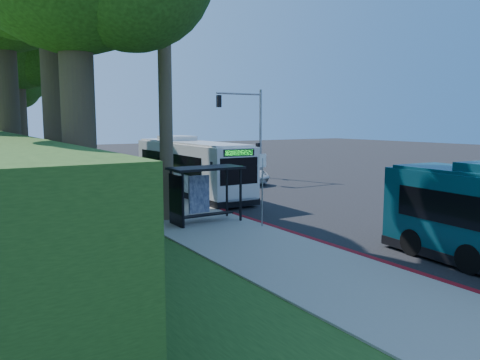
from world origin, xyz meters
TOP-DOWN VIEW (x-y plane):
  - ground at (0.00, 0.00)m, footprint 140.00×140.00m
  - sidewalk at (-7.30, 0.00)m, footprint 4.50×70.00m
  - red_curb at (-5.00, -4.00)m, footprint 0.25×30.00m
  - grass_verge at (-13.00, 5.00)m, footprint 8.00×70.00m
  - bus_shelter at (-7.26, -2.86)m, footprint 3.20×1.51m
  - stop_sign_pole at (-5.40, -5.00)m, footprint 0.35×0.06m
  - traffic_signal_pole at (3.78, 10.00)m, footprint 4.10×0.30m
  - tree_2 at (-11.89, 15.98)m, footprint 8.82×8.40m
  - tree_4 at (-11.40, 31.98)m, footprint 8.40×8.00m
  - tree_5 at (-10.41, 39.99)m, footprint 7.35×7.00m
  - white_bus at (-3.80, 5.29)m, footprint 2.80×12.02m
  - pickup at (1.39, 7.99)m, footprint 3.12×5.61m

SIDE VIEW (x-z plane):
  - ground at x=0.00m, z-range 0.00..0.00m
  - grass_verge at x=-13.00m, z-range 0.00..0.06m
  - sidewalk at x=-7.30m, z-range 0.00..0.12m
  - red_curb at x=-5.00m, z-range 0.00..0.13m
  - pickup at x=1.39m, z-range 0.00..1.48m
  - white_bus at x=-3.80m, z-range -0.04..3.53m
  - bus_shelter at x=-7.26m, z-range 0.53..3.08m
  - stop_sign_pole at x=-5.40m, z-range 0.50..3.67m
  - traffic_signal_pole at x=3.78m, z-range 0.92..7.92m
  - tree_5 at x=-10.41m, z-range 2.53..15.39m
  - tree_4 at x=-11.40m, z-range 2.66..16.80m
  - tree_2 at x=-11.89m, z-range 2.92..18.04m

